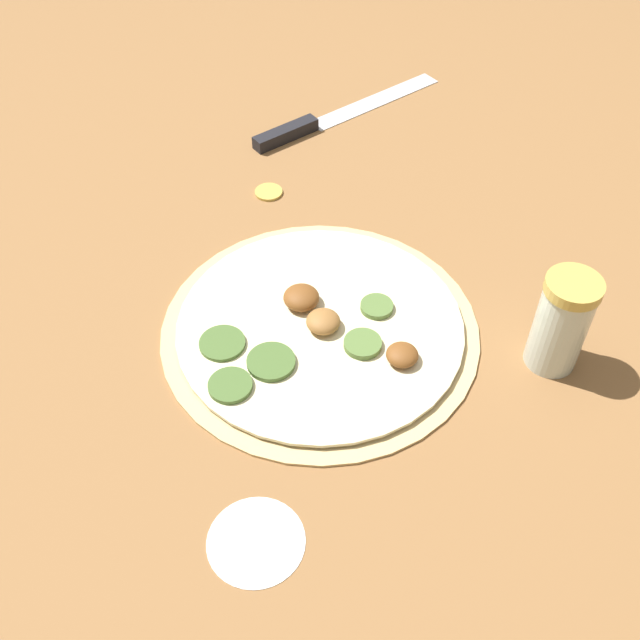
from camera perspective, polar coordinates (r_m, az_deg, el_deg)
name	(u,v)px	position (r m, az deg, el deg)	size (l,w,h in m)	color
ground_plane	(320,330)	(0.80, 0.00, -0.80)	(3.00, 3.00, 0.00)	olive
pizza	(319,328)	(0.80, -0.04, -0.60)	(0.34, 0.34, 0.03)	#D6B77A
knife	(316,122)	(1.10, -0.28, 14.82)	(0.04, 0.33, 0.02)	silver
spice_jar	(562,323)	(0.77, 17.93, -0.18)	(0.06, 0.06, 0.11)	silver
loose_cap	(269,191)	(0.98, -3.94, 9.78)	(0.04, 0.04, 0.01)	gold
flour_patch	(256,541)	(0.67, -4.90, -16.46)	(0.09, 0.09, 0.00)	white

